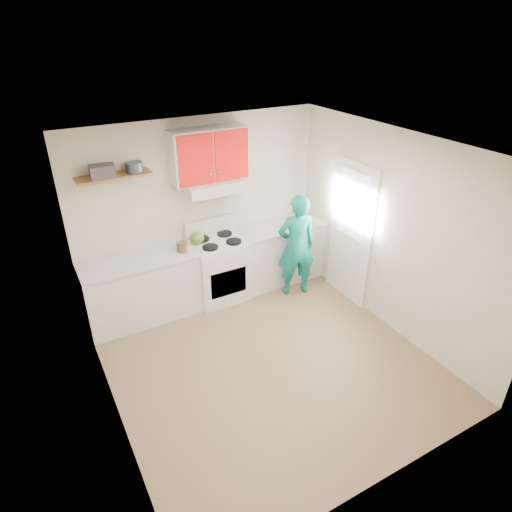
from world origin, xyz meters
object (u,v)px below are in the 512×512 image
tin (134,167)px  crock (182,247)px  kettle (197,238)px  stove (219,269)px  person (296,246)px

tin → crock: (0.44, -0.21, -1.12)m
tin → crock: bearing=-25.7°
crock → kettle: bearing=25.6°
stove → tin: size_ratio=4.45×
kettle → tin: bearing=177.5°
kettle → stove: bearing=-10.8°
tin → kettle: 1.31m
kettle → person: bearing=-17.6°
tin → person: size_ratio=0.13×
kettle → person: (1.32, -0.52, -0.22)m
tin → kettle: (0.71, -0.08, -1.10)m
stove → crock: 0.76m
tin → kettle: size_ratio=1.03×
crock → person: bearing=-13.9°
stove → crock: size_ratio=5.57×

